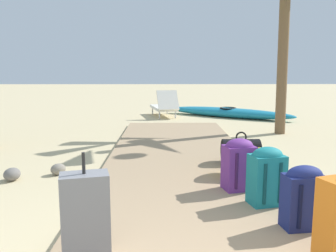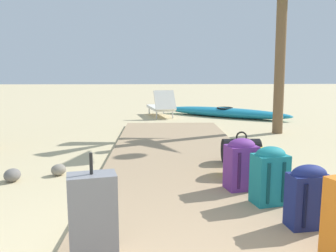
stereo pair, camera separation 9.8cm
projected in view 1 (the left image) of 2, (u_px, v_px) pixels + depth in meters
ground_plane at (183, 183)px, 4.52m from camera, size 60.00×60.00×0.00m
boardwalk at (180, 164)px, 5.26m from camera, size 2.20×7.61×0.08m
duffel_bag_yellow at (245, 162)px, 4.49m from camera, size 0.58×0.45×0.49m
duffel_bag_black at (241, 151)px, 5.15m from camera, size 0.54×0.35×0.46m
backpack_navy at (303, 196)px, 3.00m from camera, size 0.36×0.25×0.55m
backpack_teal at (267, 174)px, 3.54m from camera, size 0.38×0.31×0.59m
backpack_purple at (239, 163)px, 3.98m from camera, size 0.38×0.32×0.59m
suitcase_grey at (86, 215)px, 2.54m from camera, size 0.38×0.28×0.78m
lounge_chair at (164, 106)px, 10.72m from camera, size 0.91×1.60×0.82m
kayak at (228, 112)px, 10.63m from camera, size 3.72×2.74×0.30m
rock_left_far at (12, 174)px, 4.59m from camera, size 0.25×0.27×0.17m
rock_left_mid at (58, 169)px, 4.84m from camera, size 0.27×0.26×0.16m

